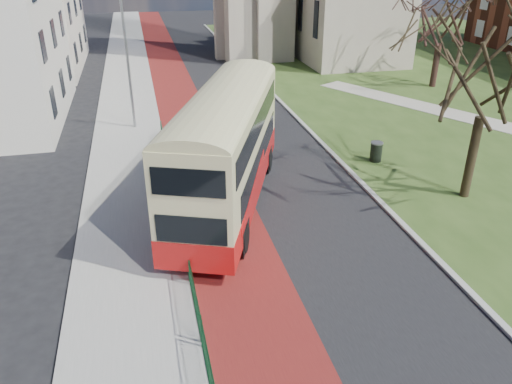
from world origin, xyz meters
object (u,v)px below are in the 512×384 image
object	(u,v)px
bus	(227,145)
streetlamp	(130,55)
winter_tree_near	(495,46)
winter_tree_far	(445,7)
litter_bin	(376,152)

from	to	relation	value
bus	streetlamp	bearing A→B (deg)	129.51
streetlamp	winter_tree_near	distance (m)	19.78
bus	winter_tree_far	xyz separation A→B (m)	(20.08, 16.56, 3.30)
streetlamp	bus	world-z (taller)	streetlamp
winter_tree_far	litter_bin	xyz separation A→B (m)	(-11.49, -13.50, -5.61)
streetlamp	winter_tree_near	bearing A→B (deg)	-42.25
streetlamp	bus	size ratio (longest dim) A/B	0.65
winter_tree_near	litter_bin	distance (m)	8.15
bus	winter_tree_near	size ratio (longest dim) A/B	1.26
streetlamp	litter_bin	distance (m)	15.49
winter_tree_near	litter_bin	xyz separation A→B (m)	(-2.21, 4.77, -6.23)
streetlamp	litter_bin	bearing A→B (deg)	-34.39
winter_tree_near	winter_tree_far	bearing A→B (deg)	63.07
bus	litter_bin	size ratio (longest dim) A/B	11.49
bus	winter_tree_near	bearing A→B (deg)	12.46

